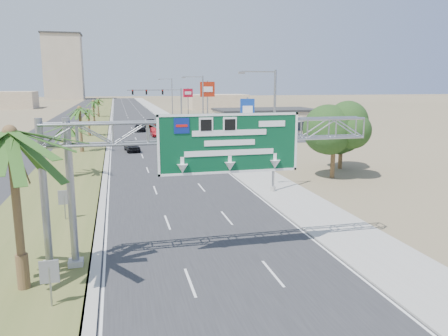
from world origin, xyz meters
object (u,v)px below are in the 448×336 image
at_px(sign_gantry, 197,142).
at_px(pole_sign_red_near, 207,93).
at_px(car_mid_lane, 156,132).
at_px(pole_sign_blue, 247,111).
at_px(car_right_lane, 151,123).
at_px(store_building, 265,121).
at_px(signal_mast, 171,105).
at_px(car_far, 140,127).
at_px(palm_near, 10,134).
at_px(pole_sign_red_far, 188,96).
at_px(car_left_lane, 132,146).

xyz_separation_m(sign_gantry, pole_sign_red_near, (10.67, 48.99, 1.34)).
xyz_separation_m(car_mid_lane, pole_sign_blue, (11.50, -15.90, 4.33)).
bearing_deg(car_right_lane, pole_sign_red_near, -73.28).
relative_size(store_building, car_mid_lane, 4.03).
height_order(store_building, car_mid_lane, store_building).
xyz_separation_m(sign_gantry, signal_mast, (6.23, 62.05, -1.21)).
bearing_deg(car_far, store_building, -11.22).
bearing_deg(signal_mast, car_mid_lane, -113.75).
xyz_separation_m(signal_mast, pole_sign_red_near, (4.44, -13.06, 2.55)).
distance_m(palm_near, car_right_lane, 72.69).
bearing_deg(signal_mast, palm_near, -102.66).
distance_m(palm_near, store_building, 66.04).
distance_m(car_mid_lane, pole_sign_blue, 20.10).
distance_m(sign_gantry, car_mid_lane, 54.02).
relative_size(pole_sign_red_near, pole_sign_red_far, 1.17).
xyz_separation_m(sign_gantry, palm_near, (-8.14, -1.93, 0.87)).
height_order(car_right_lane, car_far, car_right_lane).
bearing_deg(car_left_lane, pole_sign_red_near, 35.98).
xyz_separation_m(sign_gantry, car_right_lane, (3.06, 69.63, -5.25)).
xyz_separation_m(pole_sign_red_near, pole_sign_red_far, (0.51, 22.95, -1.11)).
xyz_separation_m(car_left_lane, pole_sign_red_near, (12.70, 11.56, 6.66)).
height_order(car_mid_lane, pole_sign_red_near, pole_sign_red_near).
bearing_deg(store_building, car_right_lane, 145.86).
bearing_deg(palm_near, car_far, 82.45).
bearing_deg(sign_gantry, pole_sign_blue, 69.59).
bearing_deg(car_mid_lane, car_far, 102.87).
bearing_deg(palm_near, pole_sign_red_near, 69.72).
height_order(palm_near, pole_sign_red_far, palm_near).
distance_m(palm_near, pole_sign_blue, 45.55).
bearing_deg(sign_gantry, signal_mast, 84.26).
xyz_separation_m(store_building, pole_sign_blue, (-9.00, -18.27, 3.07)).
xyz_separation_m(store_building, pole_sign_red_far, (-11.88, 15.86, 4.29)).
bearing_deg(car_far, car_right_lane, 74.07).
relative_size(signal_mast, store_building, 0.57).
bearing_deg(sign_gantry, pole_sign_red_near, 77.71).
bearing_deg(car_left_lane, pole_sign_red_far, 62.72).
relative_size(pole_sign_blue, pole_sign_red_far, 0.88).
xyz_separation_m(palm_near, car_far, (8.52, 64.26, -6.19)).
relative_size(signal_mast, car_right_lane, 1.78).
xyz_separation_m(car_far, pole_sign_red_near, (10.29, -13.35, 6.66)).
height_order(pole_sign_red_near, pole_sign_blue, pole_sign_red_near).
bearing_deg(car_left_lane, car_far, 78.13).
relative_size(store_building, pole_sign_red_far, 2.25).
height_order(palm_near, store_building, palm_near).
relative_size(sign_gantry, pole_sign_blue, 2.39).
xyz_separation_m(car_left_lane, car_mid_lane, (4.59, 16.28, -0.00)).
bearing_deg(car_far, pole_sign_red_far, 45.86).
relative_size(signal_mast, pole_sign_red_near, 1.10).
relative_size(car_far, pole_sign_blue, 0.73).
bearing_deg(signal_mast, pole_sign_red_near, -71.24).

